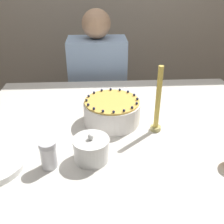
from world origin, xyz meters
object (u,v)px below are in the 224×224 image
Objects in this scene: sugar_shaker at (49,154)px; candle at (158,105)px; cake at (112,111)px; person_man_blue_shirt at (98,102)px; sugar_bowl at (91,149)px.

sugar_shaker is 0.36× the size of candle.
sugar_shaker is at bearing -128.53° from cake.
candle reaches higher than cake.
candle is 0.91m from person_man_blue_shirt.
candle is (0.44, 0.22, 0.07)m from sugar_shaker.
person_man_blue_shirt is at bearing 88.21° from sugar_bowl.
person_man_blue_shirt reaches higher than cake.
person_man_blue_shirt is at bearing 79.79° from sugar_shaker.
sugar_bowl is 0.35m from candle.
sugar_bowl is at bearing -108.81° from cake.
sugar_bowl is 1.03m from person_man_blue_shirt.
sugar_shaker is 0.50m from candle.
cake is 0.88× the size of candle.
person_man_blue_shirt is (-0.06, 0.71, -0.30)m from cake.
candle is at bearing 107.71° from person_man_blue_shirt.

